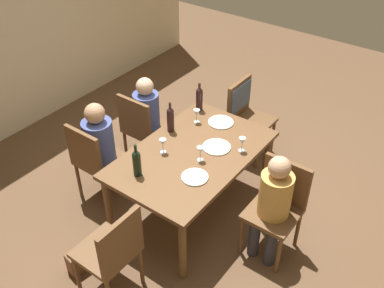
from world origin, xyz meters
name	(u,v)px	position (x,y,z in m)	size (l,w,h in m)	color
ground_plane	(192,208)	(0.00, 0.00, 0.00)	(10.00, 10.00, 0.00)	brown
rear_room_partition	(4,25)	(0.00, 2.71, 1.35)	(6.40, 0.12, 2.70)	beige
dining_table	(192,160)	(0.00, 0.00, 0.65)	(1.59, 1.01, 0.74)	brown
chair_far_left	(95,158)	(-0.44, 0.89, 0.53)	(0.44, 0.44, 0.92)	brown
chair_far_right	(142,126)	(0.27, 0.89, 0.53)	(0.44, 0.44, 0.92)	brown
chair_near	(278,202)	(0.09, -0.89, 0.53)	(0.44, 0.44, 0.92)	brown
chair_right_end	(244,108)	(1.17, 0.12, 0.59)	(0.44, 0.46, 0.92)	brown
chair_left_end	(113,250)	(-1.17, -0.09, 0.53)	(0.44, 0.44, 0.92)	brown
person_woman_host	(101,144)	(-0.33, 0.89, 0.65)	(0.35, 0.30, 1.12)	#33333D
person_man_bearded	(148,114)	(0.38, 0.89, 0.63)	(0.33, 0.29, 1.09)	#33333D
person_man_guest	(273,201)	(-0.03, -0.89, 0.63)	(0.33, 0.29, 1.09)	#33333D
wine_bottle_tall_green	(199,98)	(0.66, 0.39, 0.88)	(0.07, 0.07, 0.32)	black
wine_bottle_dark_red	(170,119)	(0.16, 0.39, 0.88)	(0.07, 0.07, 0.33)	black
wine_bottle_short_olive	(137,162)	(-0.54, 0.20, 0.88)	(0.07, 0.07, 0.32)	black
wine_glass_near_left	(200,151)	(-0.05, -0.13, 0.84)	(0.07, 0.07, 0.15)	silver
wine_glass_centre	(197,113)	(0.45, 0.27, 0.84)	(0.07, 0.07, 0.15)	silver
wine_glass_near_right	(242,142)	(0.30, -0.36, 0.84)	(0.07, 0.07, 0.15)	silver
wine_glass_far	(163,143)	(-0.16, 0.22, 0.84)	(0.07, 0.07, 0.15)	silver
dinner_plate_host	(217,147)	(0.20, -0.14, 0.75)	(0.27, 0.27, 0.01)	white
dinner_plate_guest_left	(195,177)	(-0.28, -0.23, 0.75)	(0.24, 0.24, 0.01)	silver
dinner_plate_guest_right	(221,122)	(0.58, 0.06, 0.75)	(0.26, 0.26, 0.01)	white
handbag	(83,258)	(-1.17, 0.35, 0.11)	(0.28, 0.12, 0.22)	brown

